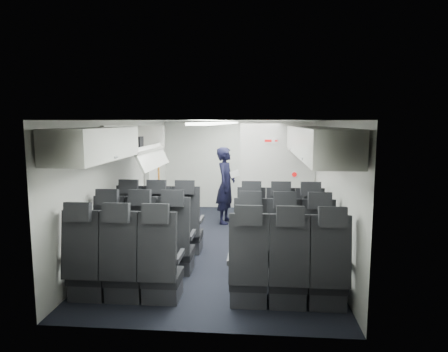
% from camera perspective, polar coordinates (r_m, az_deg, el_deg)
% --- Properties ---
extents(cabin_shell, '(3.41, 6.01, 2.16)m').
position_cam_1_polar(cabin_shell, '(6.89, -0.28, -0.66)').
color(cabin_shell, black).
rests_on(cabin_shell, ground).
extents(seat_row_front, '(3.33, 0.56, 1.24)m').
position_cam_1_polar(seat_row_front, '(6.52, -0.70, -7.64)').
color(seat_row_front, black).
rests_on(seat_row_front, cabin_shell).
extents(seat_row_mid, '(3.33, 0.56, 1.24)m').
position_cam_1_polar(seat_row_mid, '(5.66, -1.60, -10.05)').
color(seat_row_mid, black).
rests_on(seat_row_mid, cabin_shell).
extents(seat_row_rear, '(3.33, 0.56, 1.24)m').
position_cam_1_polar(seat_row_rear, '(4.81, -2.83, -13.31)').
color(seat_row_rear, black).
rests_on(seat_row_rear, cabin_shell).
extents(overhead_bin_left_rear, '(0.53, 1.80, 0.40)m').
position_cam_1_polar(overhead_bin_left_rear, '(5.20, -17.96, 4.37)').
color(overhead_bin_left_rear, silver).
rests_on(overhead_bin_left_rear, cabin_shell).
extents(overhead_bin_left_front_open, '(0.64, 1.70, 0.72)m').
position_cam_1_polar(overhead_bin_left_front_open, '(6.86, -12.60, 4.27)').
color(overhead_bin_left_front_open, '#9E9E93').
rests_on(overhead_bin_left_front_open, cabin_shell).
extents(overhead_bin_right_rear, '(0.53, 1.80, 0.40)m').
position_cam_1_polar(overhead_bin_right_rear, '(4.86, 14.24, 4.29)').
color(overhead_bin_right_rear, silver).
rests_on(overhead_bin_right_rear, cabin_shell).
extents(overhead_bin_right_front, '(0.53, 1.70, 0.40)m').
position_cam_1_polar(overhead_bin_right_front, '(6.59, 11.78, 5.22)').
color(overhead_bin_right_front, silver).
rests_on(overhead_bin_right_front, cabin_shell).
extents(bulkhead_partition, '(1.40, 0.15, 2.13)m').
position_cam_1_polar(bulkhead_partition, '(7.67, 7.57, -0.23)').
color(bulkhead_partition, silver).
rests_on(bulkhead_partition, cabin_shell).
extents(galley_unit, '(0.85, 0.52, 1.90)m').
position_cam_1_polar(galley_unit, '(9.58, 6.85, 0.62)').
color(galley_unit, '#939399').
rests_on(galley_unit, cabin_shell).
extents(boarding_door, '(0.12, 1.27, 1.86)m').
position_cam_1_polar(boarding_door, '(8.72, -10.15, -0.12)').
color(boarding_door, silver).
rests_on(boarding_door, cabin_shell).
extents(flight_attendant, '(0.50, 0.65, 1.61)m').
position_cam_1_polar(flight_attendant, '(8.39, 0.26, -1.34)').
color(flight_attendant, black).
rests_on(flight_attendant, ground).
extents(carry_on_bag, '(0.37, 0.27, 0.22)m').
position_cam_1_polar(carry_on_bag, '(6.59, -13.18, 4.56)').
color(carry_on_bag, black).
rests_on(carry_on_bag, overhead_bin_left_front_open).
extents(papers, '(0.19, 0.09, 0.14)m').
position_cam_1_polar(papers, '(8.29, 1.54, 0.33)').
color(papers, white).
rests_on(papers, flight_attendant).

